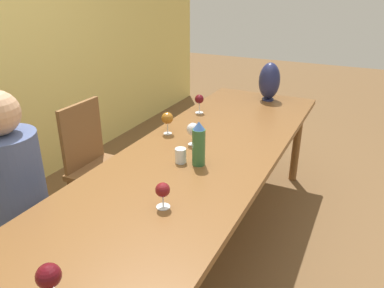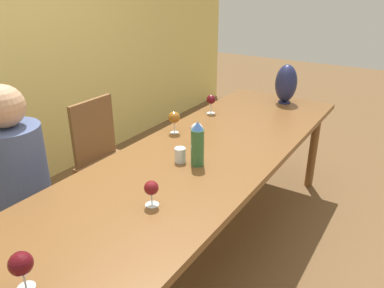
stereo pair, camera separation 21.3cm
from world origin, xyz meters
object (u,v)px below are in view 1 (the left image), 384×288
at_px(wine_glass_0, 167,118).
at_px(chair_far, 99,163).
at_px(water_tumbler, 181,156).
at_px(wine_glass_2, 49,276).
at_px(wine_glass_4, 193,130).
at_px(wine_glass_1, 163,191).
at_px(person_near, 16,194).
at_px(wine_glass_3, 199,100).
at_px(chair_near, 11,217).
at_px(vase, 269,81).
at_px(water_bottle, 199,144).

distance_m(wine_glass_0, chair_far, 0.64).
xyz_separation_m(water_tumbler, wine_glass_2, (-1.08, -0.10, 0.06)).
bearing_deg(wine_glass_4, wine_glass_1, -164.65).
xyz_separation_m(wine_glass_1, person_near, (-0.12, 0.84, -0.18)).
bearing_deg(wine_glass_3, person_near, 163.29).
distance_m(wine_glass_0, person_near, 1.02).
bearing_deg(chair_near, person_near, -90.00).
bearing_deg(water_tumbler, wine_glass_4, 10.75).
distance_m(vase, wine_glass_1, 1.85).
relative_size(wine_glass_0, person_near, 0.12).
height_order(vase, person_near, person_near).
xyz_separation_m(water_bottle, wine_glass_1, (-0.46, -0.04, -0.04)).
bearing_deg(water_bottle, wine_glass_4, 32.60).
xyz_separation_m(wine_glass_0, wine_glass_3, (0.49, -0.01, -0.00)).
height_order(water_bottle, wine_glass_3, water_bottle).
relative_size(wine_glass_3, chair_near, 0.16).
relative_size(chair_near, chair_far, 1.00).
xyz_separation_m(water_bottle, wine_glass_0, (0.33, 0.39, -0.02)).
relative_size(vase, person_near, 0.26).
bearing_deg(water_tumbler, chair_far, 76.22).
bearing_deg(chair_near, vase, -24.48).
height_order(wine_glass_3, chair_far, chair_far).
bearing_deg(water_bottle, wine_glass_2, 179.83).
bearing_deg(chair_far, wine_glass_0, -72.79).
relative_size(wine_glass_1, person_near, 0.10).
bearing_deg(water_bottle, wine_glass_1, -175.03).
distance_m(water_tumbler, vase, 1.42).
height_order(wine_glass_0, wine_glass_2, wine_glass_0).
xyz_separation_m(wine_glass_2, person_near, (0.51, 0.80, -0.19)).
distance_m(wine_glass_4, chair_far, 0.82).
xyz_separation_m(wine_glass_0, wine_glass_4, (-0.09, -0.23, -0.01)).
bearing_deg(wine_glass_1, wine_glass_2, 176.05).
bearing_deg(wine_glass_1, wine_glass_3, 18.25).
relative_size(chair_far, person_near, 0.75).
height_order(chair_near, person_near, person_near).
xyz_separation_m(water_bottle, vase, (1.39, -0.01, 0.04)).
bearing_deg(water_bottle, chair_far, 79.08).
distance_m(water_tumbler, person_near, 0.91).
height_order(water_tumbler, vase, vase).
distance_m(water_tumbler, wine_glass_1, 0.47).
bearing_deg(water_tumbler, chair_near, 125.83).
bearing_deg(wine_glass_1, chair_far, 55.58).
height_order(wine_glass_3, person_near, person_near).
distance_m(vase, chair_far, 1.57).
height_order(wine_glass_2, chair_near, chair_near).
distance_m(wine_glass_1, wine_glass_4, 0.73).
bearing_deg(person_near, wine_glass_0, -24.45).
distance_m(wine_glass_2, person_near, 0.97).
height_order(wine_glass_2, wine_glass_3, wine_glass_3).
height_order(wine_glass_4, chair_far, chair_far).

